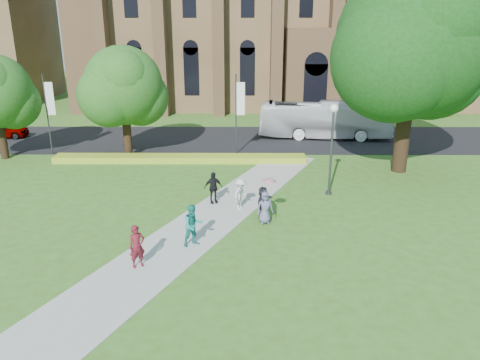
{
  "coord_description": "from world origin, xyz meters",
  "views": [
    {
      "loc": [
        2.46,
        -19.09,
        9.48
      ],
      "look_at": [
        2.35,
        4.3,
        1.6
      ],
      "focal_mm": 35.0,
      "sensor_mm": 36.0,
      "label": 1
    }
  ],
  "objects_px": {
    "pedestrian_0": "(137,246)",
    "car_0": "(2,129)",
    "tour_coach": "(325,120)",
    "large_tree": "(413,42)",
    "streetlamp": "(332,139)"
  },
  "relations": [
    {
      "from": "streetlamp",
      "to": "pedestrian_0",
      "type": "height_order",
      "value": "streetlamp"
    },
    {
      "from": "pedestrian_0",
      "to": "tour_coach",
      "type": "bearing_deg",
      "value": 30.77
    },
    {
      "from": "large_tree",
      "to": "tour_coach",
      "type": "distance_m",
      "value": 12.2
    },
    {
      "from": "pedestrian_0",
      "to": "car_0",
      "type": "bearing_deg",
      "value": 93.4
    },
    {
      "from": "streetlamp",
      "to": "tour_coach",
      "type": "relative_size",
      "value": 0.47
    },
    {
      "from": "tour_coach",
      "to": "car_0",
      "type": "height_order",
      "value": "tour_coach"
    },
    {
      "from": "large_tree",
      "to": "streetlamp",
      "type": "bearing_deg",
      "value": -140.71
    },
    {
      "from": "car_0",
      "to": "tour_coach",
      "type": "bearing_deg",
      "value": -92.01
    },
    {
      "from": "streetlamp",
      "to": "car_0",
      "type": "relative_size",
      "value": 1.25
    },
    {
      "from": "tour_coach",
      "to": "pedestrian_0",
      "type": "relative_size",
      "value": 6.22
    },
    {
      "from": "streetlamp",
      "to": "pedestrian_0",
      "type": "distance_m",
      "value": 12.89
    },
    {
      "from": "streetlamp",
      "to": "large_tree",
      "type": "relative_size",
      "value": 0.4
    },
    {
      "from": "large_tree",
      "to": "tour_coach",
      "type": "height_order",
      "value": "large_tree"
    },
    {
      "from": "large_tree",
      "to": "pedestrian_0",
      "type": "distance_m",
      "value": 21.12
    },
    {
      "from": "tour_coach",
      "to": "car_0",
      "type": "distance_m",
      "value": 27.81
    }
  ]
}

